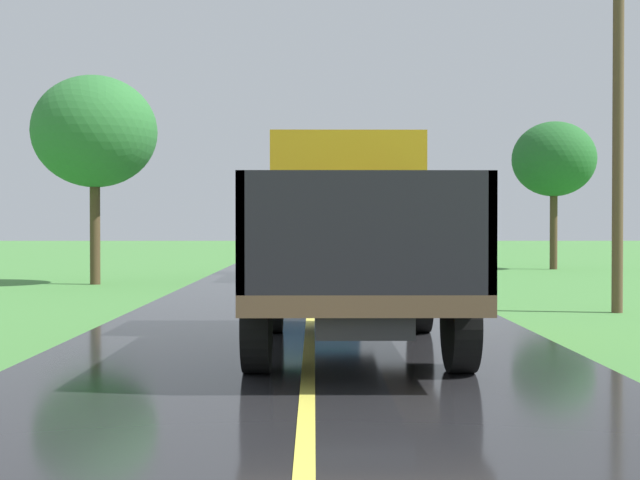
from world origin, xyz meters
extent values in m
cube|color=#2D2D30|center=(0.52, 11.62, 0.68)|extent=(0.90, 5.51, 0.24)
cube|color=brown|center=(0.52, 11.62, 0.88)|extent=(2.30, 5.80, 0.20)
cube|color=gold|center=(0.52, 13.57, 1.93)|extent=(2.10, 1.90, 1.90)
cube|color=black|center=(0.52, 14.52, 2.26)|extent=(1.78, 0.02, 0.76)
cube|color=#232328|center=(-0.59, 10.64, 1.53)|extent=(0.08, 3.85, 1.10)
cube|color=#232328|center=(1.63, 10.64, 1.53)|extent=(0.08, 3.85, 1.10)
cube|color=#232328|center=(0.52, 8.76, 1.53)|extent=(2.30, 0.08, 1.10)
cube|color=#232328|center=(0.52, 12.53, 1.53)|extent=(2.30, 0.08, 1.10)
cylinder|color=black|center=(-0.53, 13.42, 0.58)|extent=(0.28, 1.00, 1.00)
cylinder|color=black|center=(1.57, 13.42, 0.58)|extent=(0.28, 1.00, 1.00)
cylinder|color=black|center=(-0.53, 10.02, 0.58)|extent=(0.28, 1.00, 1.00)
cylinder|color=black|center=(1.57, 10.02, 0.58)|extent=(0.28, 1.00, 1.00)
ellipsoid|color=#75A631|center=(0.33, 11.59, 1.44)|extent=(0.41, 0.38, 0.51)
ellipsoid|color=#73BE2F|center=(1.12, 11.22, 1.14)|extent=(0.52, 0.68, 0.51)
ellipsoid|color=#6AB823|center=(0.97, 12.01, 1.77)|extent=(0.43, 0.51, 0.48)
ellipsoid|color=#6CAE35|center=(-0.16, 9.79, 1.17)|extent=(0.43, 0.40, 0.37)
ellipsoid|color=#7CA621|center=(0.46, 12.23, 1.80)|extent=(0.56, 0.57, 0.36)
ellipsoid|color=#69B536|center=(0.15, 11.99, 1.47)|extent=(0.48, 0.55, 0.48)
ellipsoid|color=#7AB227|center=(-0.16, 10.16, 1.78)|extent=(0.40, 0.39, 0.48)
ellipsoid|color=#7EBB36|center=(-0.18, 11.80, 1.46)|extent=(0.44, 0.45, 0.45)
ellipsoid|color=#70A830|center=(0.24, 11.29, 1.49)|extent=(0.59, 0.55, 0.42)
ellipsoid|color=#69AE2F|center=(-0.07, 10.81, 1.50)|extent=(0.55, 0.61, 0.43)
ellipsoid|color=#69A72D|center=(-0.17, 11.44, 1.14)|extent=(0.58, 0.69, 0.48)
cube|color=#2D2D30|center=(0.14, 26.77, 0.68)|extent=(0.90, 5.51, 0.24)
cube|color=brown|center=(0.14, 26.77, 0.88)|extent=(2.30, 5.80, 0.20)
cube|color=#197A4C|center=(0.14, 28.72, 1.93)|extent=(2.10, 1.90, 1.90)
cube|color=black|center=(0.14, 29.68, 2.26)|extent=(1.78, 0.02, 0.76)
cube|color=#2D517F|center=(-0.97, 25.80, 1.53)|extent=(0.08, 3.85, 1.10)
cube|color=#2D517F|center=(1.25, 25.80, 1.53)|extent=(0.08, 3.85, 1.10)
cube|color=#2D517F|center=(0.14, 23.91, 1.53)|extent=(2.30, 0.08, 1.10)
cube|color=#2D517F|center=(0.14, 27.68, 1.53)|extent=(2.30, 0.08, 1.10)
cylinder|color=black|center=(-0.91, 28.57, 0.58)|extent=(0.28, 1.00, 1.00)
cylinder|color=black|center=(1.19, 28.57, 0.58)|extent=(0.28, 1.00, 1.00)
cylinder|color=black|center=(-0.91, 25.18, 0.58)|extent=(0.28, 1.00, 1.00)
cylinder|color=black|center=(1.19, 25.18, 0.58)|extent=(0.28, 1.00, 1.00)
ellipsoid|color=#78B230|center=(0.84, 25.83, 1.47)|extent=(0.41, 0.42, 0.50)
ellipsoid|color=#75B225|center=(-0.30, 26.30, 1.52)|extent=(0.60, 0.70, 0.44)
ellipsoid|color=#7EAC29|center=(0.22, 26.05, 1.81)|extent=(0.51, 0.55, 0.49)
ellipsoid|color=#78BC36|center=(0.40, 26.37, 1.52)|extent=(0.51, 0.50, 0.47)
ellipsoid|color=#6FBE2E|center=(-0.51, 24.65, 1.51)|extent=(0.52, 0.62, 0.39)
ellipsoid|color=#6DA92B|center=(-0.46, 26.67, 1.84)|extent=(0.54, 0.56, 0.43)
ellipsoid|color=#6FB82E|center=(-0.10, 24.77, 1.82)|extent=(0.43, 0.39, 0.38)
ellipsoid|color=#77B625|center=(0.40, 24.41, 1.13)|extent=(0.51, 0.66, 0.47)
ellipsoid|color=#7EB724|center=(-0.60, 24.84, 1.14)|extent=(0.56, 0.57, 0.51)
cylinder|color=brown|center=(5.66, 16.94, 3.29)|extent=(0.20, 0.20, 6.59)
cylinder|color=#4C3823|center=(-5.98, 24.82, 1.42)|extent=(0.28, 0.28, 2.85)
ellipsoid|color=#2D7033|center=(-5.98, 24.82, 4.21)|extent=(3.41, 3.41, 3.07)
cylinder|color=#4C3823|center=(9.04, 33.16, 1.44)|extent=(0.28, 0.28, 2.89)
ellipsoid|color=#236028|center=(9.04, 33.16, 4.13)|extent=(3.11, 3.11, 2.80)
camera|label=1|loc=(0.06, 1.24, 1.58)|focal=47.99mm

